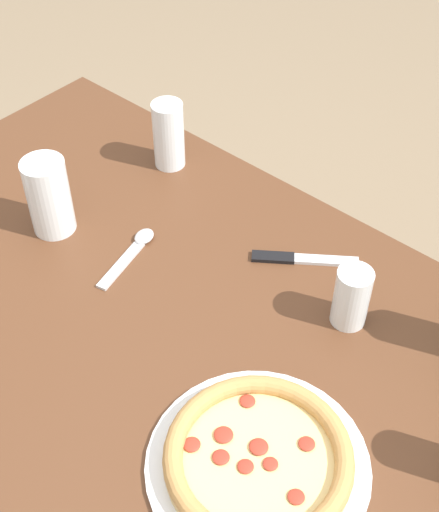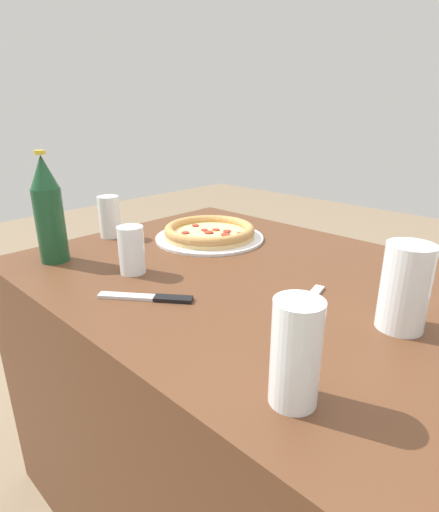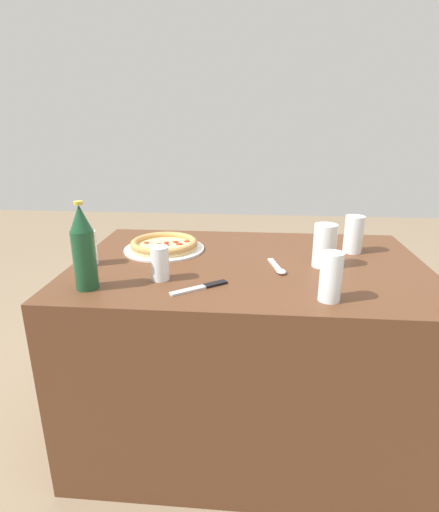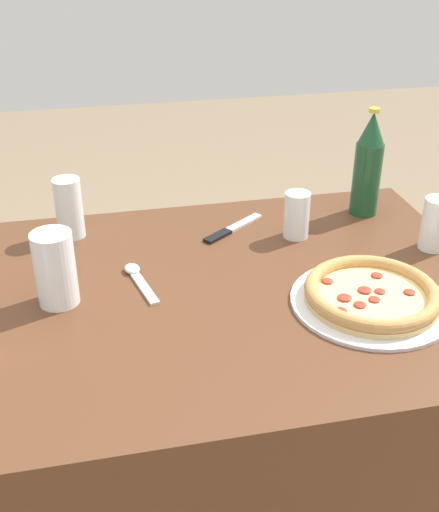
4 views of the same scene
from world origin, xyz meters
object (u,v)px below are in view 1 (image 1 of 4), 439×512
glass_red_wine (50,200)px  glass_mango_juice (351,299)px  glass_lemonade (169,138)px  knife (300,259)px  spoon (135,248)px  pizza_pepperoni (258,459)px

glass_red_wine → glass_mango_juice: glass_red_wine is taller
glass_red_wine → glass_lemonade: (-0.03, -0.29, -0.00)m
glass_lemonade → glass_mango_juice: 0.54m
glass_mango_juice → knife: size_ratio=0.66×
glass_red_wine → knife: size_ratio=0.90×
glass_lemonade → spoon: glass_lemonade is taller
pizza_pepperoni → glass_red_wine: glass_red_wine is taller
pizza_pepperoni → glass_mango_juice: glass_mango_juice is taller
pizza_pepperoni → glass_lemonade: bearing=-36.3°
glass_mango_juice → knife: (0.15, -0.06, -0.05)m
pizza_pepperoni → glass_lemonade: glass_lemonade is taller
pizza_pepperoni → glass_mango_juice: 0.32m
glass_lemonade → glass_mango_juice: size_ratio=1.30×
knife → pizza_pepperoni: bearing=118.3°
glass_red_wine → spoon: 0.18m
knife → spoon: bearing=36.0°
pizza_pepperoni → knife: size_ratio=1.87×
pizza_pepperoni → glass_mango_juice: size_ratio=2.86×
glass_mango_juice → knife: bearing=-22.7°
pizza_pepperoni → spoon: bearing=-23.3°
glass_mango_juice → spoon: glass_mango_juice is taller
glass_red_wine → knife: 0.48m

